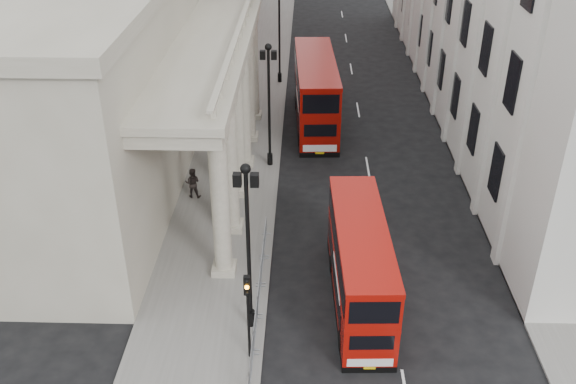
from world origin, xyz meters
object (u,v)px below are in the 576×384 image
object	(u,v)px
traffic_light	(248,302)
pedestrian_b	(193,183)
lamp_post_north	(279,28)
pedestrian_c	(235,176)
lamp_post_south	(248,238)
bus_far	(316,91)
bus_near	(360,263)
pedestrian_a	(226,217)
lamp_post_mid	(269,98)

from	to	relation	value
traffic_light	pedestrian_b	bearing A→B (deg)	108.67
lamp_post_north	pedestrian_c	bearing A→B (deg)	-95.88
lamp_post_south	traffic_light	size ratio (longest dim) A/B	1.93
lamp_post_south	pedestrian_b	world-z (taller)	lamp_post_south
pedestrian_c	pedestrian_b	bearing A→B (deg)	-160.16
lamp_post_north	pedestrian_b	distance (m)	21.29
lamp_post_south	lamp_post_north	distance (m)	32.00
pedestrian_b	pedestrian_c	bearing A→B (deg)	-151.92
bus_far	bus_near	bearing A→B (deg)	-87.55
lamp_post_south	pedestrian_a	bearing A→B (deg)	104.44
bus_far	pedestrian_b	distance (m)	13.94
lamp_post_mid	pedestrian_c	distance (m)	5.51
lamp_post_south	bus_near	xyz separation A→B (m)	(5.01, 2.09, -2.72)
pedestrian_a	pedestrian_c	bearing A→B (deg)	70.18
pedestrian_c	bus_near	bearing A→B (deg)	-61.99
traffic_light	bus_near	distance (m)	6.47
bus_near	bus_far	distance (m)	21.14
lamp_post_north	pedestrian_a	distance (m)	24.68
lamp_post_north	pedestrian_b	world-z (taller)	lamp_post_north
lamp_post_mid	pedestrian_a	size ratio (longest dim) A/B	4.40
lamp_post_north	pedestrian_c	world-z (taller)	lamp_post_north
lamp_post_north	bus_near	world-z (taller)	lamp_post_north
lamp_post_south	lamp_post_mid	world-z (taller)	same
lamp_post_south	pedestrian_b	bearing A→B (deg)	111.22
bus_far	pedestrian_b	size ratio (longest dim) A/B	6.15
bus_near	bus_far	xyz separation A→B (m)	(-1.93, 21.05, 0.45)
pedestrian_a	pedestrian_b	distance (m)	4.58
pedestrian_b	lamp_post_mid	bearing A→B (deg)	-132.29
lamp_post_north	bus_near	bearing A→B (deg)	-80.49
lamp_post_mid	bus_near	bearing A→B (deg)	-70.19
lamp_post_north	pedestrian_b	size ratio (longest dim) A/B	4.32
lamp_post_mid	bus_near	distance (m)	15.03
bus_near	pedestrian_b	xyz separation A→B (m)	(-9.49, 9.45, -1.11)
lamp_post_north	traffic_light	size ratio (longest dim) A/B	1.93
lamp_post_south	pedestrian_a	world-z (taller)	lamp_post_south
lamp_post_mid	pedestrian_c	size ratio (longest dim) A/B	5.02
bus_near	pedestrian_a	world-z (taller)	bus_near
lamp_post_mid	lamp_post_north	size ratio (longest dim) A/B	1.00
lamp_post_north	pedestrian_c	distance (m)	19.78
traffic_light	pedestrian_b	xyz separation A→B (m)	(-4.58, 13.56, -2.02)
bus_near	pedestrian_a	size ratio (longest dim) A/B	5.18
lamp_post_south	bus_far	bearing A→B (deg)	82.41
traffic_light	pedestrian_a	world-z (taller)	traffic_light
lamp_post_north	traffic_light	distance (m)	34.07
lamp_post_north	pedestrian_a	world-z (taller)	lamp_post_north
lamp_post_mid	pedestrian_b	distance (m)	7.39
pedestrian_a	lamp_post_mid	bearing A→B (deg)	56.70
lamp_post_north	pedestrian_a	xyz separation A→B (m)	(-1.98, -24.29, -3.85)
bus_near	bus_far	size ratio (longest dim) A/B	0.83
lamp_post_mid	lamp_post_south	bearing A→B (deg)	-90.00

